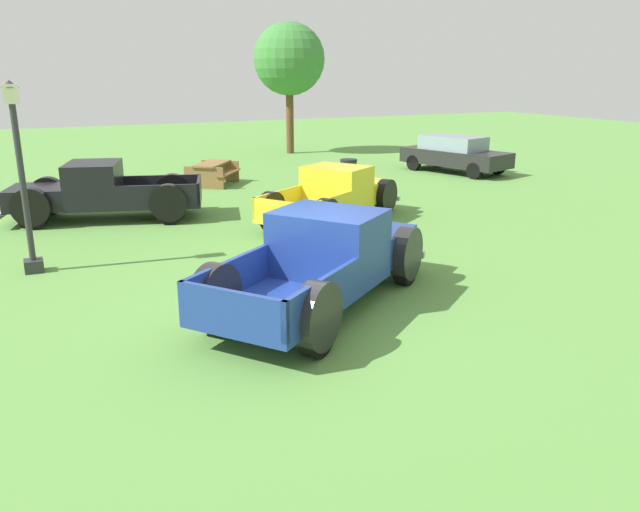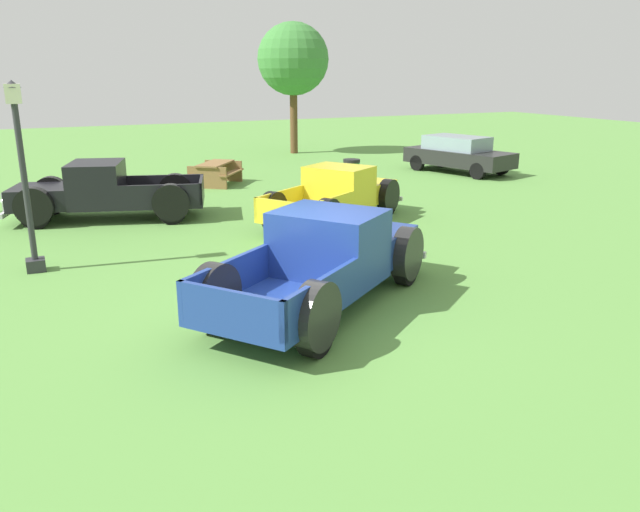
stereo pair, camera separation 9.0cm
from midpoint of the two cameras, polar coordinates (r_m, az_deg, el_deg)
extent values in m
plane|color=#5B9342|center=(10.52, -1.27, -5.26)|extent=(80.00, 80.00, 0.00)
cube|color=navy|center=(12.16, 4.24, 1.16)|extent=(2.22, 2.23, 0.58)
cube|color=silver|center=(12.88, 5.73, 2.00)|extent=(0.91, 1.20, 0.49)
sphere|color=silver|center=(13.11, 3.11, 2.44)|extent=(0.21, 0.21, 0.21)
sphere|color=silver|center=(12.63, 8.37, 1.75)|extent=(0.21, 0.21, 0.21)
cube|color=navy|center=(10.79, 1.04, 0.96)|extent=(2.15, 2.23, 1.21)
cube|color=#8C9EA8|center=(11.28, 2.55, 3.04)|extent=(0.94, 1.25, 0.53)
cube|color=navy|center=(9.49, -3.99, -4.82)|extent=(2.83, 2.73, 0.11)
cube|color=navy|center=(9.83, -8.17, -2.07)|extent=(1.83, 1.38, 0.58)
cube|color=navy|center=(8.97, 0.51, -3.72)|extent=(1.83, 1.38, 0.58)
cube|color=navy|center=(8.55, -7.86, -4.93)|extent=(1.11, 1.47, 0.58)
cylinder|color=black|center=(12.61, 0.54, 0.40)|extent=(0.78, 0.66, 0.80)
cylinder|color=#B7B7BC|center=(12.61, 0.50, 0.41)|extent=(0.41, 0.39, 0.32)
cylinder|color=black|center=(12.56, 0.55, 1.29)|extent=(0.99, 0.84, 1.01)
cylinder|color=black|center=(11.92, 8.09, -0.73)|extent=(0.78, 0.66, 0.80)
cylinder|color=#B7B7BC|center=(11.92, 8.13, -0.73)|extent=(0.41, 0.39, 0.32)
cylinder|color=black|center=(11.86, 8.13, 0.21)|extent=(0.99, 0.84, 1.01)
cylinder|color=black|center=(9.79, -9.21, -4.65)|extent=(0.78, 0.66, 0.80)
cylinder|color=#B7B7BC|center=(9.80, -9.26, -4.64)|extent=(0.41, 0.39, 0.32)
cylinder|color=black|center=(9.72, -9.27, -3.54)|extent=(0.99, 0.84, 1.01)
cylinder|color=black|center=(8.88, -0.03, -6.68)|extent=(0.78, 0.66, 0.80)
cylinder|color=#B7B7BC|center=(8.88, 0.03, -6.69)|extent=(0.41, 0.39, 0.32)
cylinder|color=black|center=(8.81, -0.03, -5.47)|extent=(0.99, 0.84, 1.01)
cube|color=silver|center=(13.00, 5.76, 0.63)|extent=(1.23, 1.61, 0.13)
cube|color=black|center=(18.32, -23.73, 4.94)|extent=(1.90, 1.91, 0.56)
cube|color=silver|center=(18.54, -26.06, 4.78)|extent=(0.45, 1.35, 0.47)
sphere|color=silver|center=(17.95, -26.57, 4.47)|extent=(0.20, 0.20, 0.20)
sphere|color=silver|center=(19.11, -25.49, 5.24)|extent=(0.20, 0.20, 0.20)
cube|color=black|center=(17.95, -19.44, 6.18)|extent=(1.75, 2.00, 1.17)
cube|color=#8C9EA8|center=(18.03, -21.46, 6.85)|extent=(0.46, 1.42, 0.51)
cube|color=black|center=(17.80, -13.80, 4.81)|extent=(2.53, 2.24, 0.10)
cube|color=black|center=(16.95, -14.10, 5.36)|extent=(2.07, 0.69, 0.56)
cube|color=black|center=(18.53, -13.67, 6.31)|extent=(2.07, 0.69, 0.56)
cube|color=black|center=(17.67, -10.55, 6.02)|extent=(0.56, 1.65, 0.56)
cylinder|color=black|center=(17.57, -24.31, 3.50)|extent=(0.80, 0.43, 0.77)
cylinder|color=#B7B7BC|center=(17.56, -24.32, 3.49)|extent=(0.37, 0.32, 0.31)
cylinder|color=black|center=(17.53, -24.38, 4.12)|extent=(1.02, 0.55, 0.98)
cylinder|color=black|center=(19.18, -23.01, 4.64)|extent=(0.80, 0.43, 0.77)
cylinder|color=#B7B7BC|center=(19.19, -23.00, 4.64)|extent=(0.37, 0.32, 0.31)
cylinder|color=black|center=(19.15, -23.07, 5.21)|extent=(1.02, 0.55, 0.98)
cylinder|color=black|center=(16.95, -13.17, 4.11)|extent=(0.80, 0.43, 0.77)
cylinder|color=#B7B7BC|center=(16.94, -13.17, 4.11)|extent=(0.37, 0.32, 0.31)
cylinder|color=black|center=(16.91, -13.21, 4.76)|extent=(1.02, 0.55, 0.98)
cylinder|color=black|center=(18.62, -12.80, 5.22)|extent=(0.80, 0.43, 0.77)
cylinder|color=#B7B7BC|center=(18.63, -12.79, 5.23)|extent=(0.37, 0.32, 0.31)
cylinder|color=black|center=(18.59, -12.83, 5.81)|extent=(1.02, 0.55, 0.98)
cube|color=silver|center=(18.61, -26.06, 3.82)|extent=(0.63, 1.80, 0.12)
cube|color=yellow|center=(18.01, 4.06, 6.00)|extent=(2.00, 2.00, 0.53)
cube|color=silver|center=(18.65, 5.15, 6.34)|extent=(0.75, 1.14, 0.44)
sphere|color=silver|center=(18.90, 3.54, 6.59)|extent=(0.19, 0.19, 0.19)
sphere|color=silver|center=(18.38, 6.74, 6.22)|extent=(0.19, 0.19, 0.19)
cube|color=yellow|center=(16.81, 1.88, 6.27)|extent=(1.91, 2.02, 1.10)
cube|color=#8C9EA8|center=(17.26, 2.89, 7.35)|extent=(0.78, 1.19, 0.49)
cube|color=yellow|center=(15.55, -1.20, 3.55)|extent=(2.56, 2.43, 0.10)
cube|color=yellow|center=(15.91, -3.50, 4.97)|extent=(1.74, 1.15, 0.53)
cube|color=yellow|center=(15.09, 1.22, 4.36)|extent=(1.74, 1.15, 0.53)
cube|color=yellow|center=(14.71, -3.29, 4.01)|extent=(0.92, 1.39, 0.53)
cylinder|color=black|center=(18.45, 1.83, 5.45)|extent=(0.73, 0.57, 0.73)
cylinder|color=#B7B7BC|center=(18.45, 1.81, 5.46)|extent=(0.37, 0.35, 0.29)
cylinder|color=black|center=(18.41, 1.84, 6.01)|extent=(0.92, 0.72, 0.92)
cylinder|color=black|center=(17.70, 6.34, 4.89)|extent=(0.73, 0.57, 0.73)
cylinder|color=#B7B7BC|center=(17.69, 6.37, 4.88)|extent=(0.37, 0.35, 0.29)
cylinder|color=black|center=(17.66, 6.36, 5.47)|extent=(0.92, 0.72, 0.92)
cylinder|color=black|center=(15.82, -4.11, 3.56)|extent=(0.73, 0.57, 0.73)
cylinder|color=#B7B7BC|center=(15.83, -4.14, 3.56)|extent=(0.37, 0.35, 0.29)
cylinder|color=black|center=(15.78, -4.13, 4.21)|extent=(0.92, 0.72, 0.92)
cylinder|color=black|center=(14.95, 0.87, 2.83)|extent=(0.73, 0.57, 0.73)
cylinder|color=#B7B7BC|center=(14.94, 0.91, 2.82)|extent=(0.37, 0.35, 0.29)
cylinder|color=black|center=(14.90, 0.88, 3.51)|extent=(0.92, 0.72, 0.92)
cube|color=silver|center=(18.74, 5.18, 5.45)|extent=(1.02, 1.53, 0.12)
cube|color=black|center=(25.64, 12.59, 8.72)|extent=(2.89, 4.58, 0.58)
cube|color=#7F939E|center=(25.66, 12.40, 9.99)|extent=(2.08, 2.70, 0.53)
cylinder|color=black|center=(25.52, 16.22, 7.77)|extent=(0.36, 0.65, 0.62)
cylinder|color=black|center=(24.24, 14.24, 7.49)|extent=(0.36, 0.65, 0.62)
cylinder|color=black|center=(27.15, 11.03, 8.61)|extent=(0.36, 0.65, 0.62)
cylinder|color=black|center=(25.95, 8.93, 8.36)|extent=(0.36, 0.65, 0.62)
cube|color=#2D2D33|center=(13.90, -24.21, -0.74)|extent=(0.36, 0.36, 0.25)
cylinder|color=#2D2D33|center=(13.54, -25.03, 5.94)|extent=(0.12, 0.12, 3.05)
cube|color=#F2EACC|center=(13.38, -25.93, 13.11)|extent=(0.28, 0.28, 0.36)
cone|color=#2D2D33|center=(13.38, -26.02, 13.87)|extent=(0.32, 0.32, 0.14)
cube|color=olive|center=(22.61, -9.38, 8.28)|extent=(1.73, 1.92, 0.06)
cube|color=olive|center=(22.88, -10.76, 7.55)|extent=(1.31, 1.60, 0.05)
cube|color=olive|center=(22.44, -7.91, 7.51)|extent=(1.31, 1.60, 0.05)
cube|color=olive|center=(23.40, -8.63, 7.66)|extent=(1.16, 0.91, 0.75)
cube|color=olive|center=(21.93, -10.10, 7.01)|extent=(1.16, 0.91, 0.75)
cylinder|color=#2D6B2D|center=(22.02, 2.98, 7.41)|extent=(0.56, 0.56, 0.85)
cylinder|color=black|center=(21.95, 3.00, 8.63)|extent=(0.59, 0.59, 0.10)
cylinder|color=brown|center=(31.07, -2.31, 12.20)|extent=(0.36, 0.36, 3.15)
sphere|color=#3D7F38|center=(30.98, -2.37, 17.44)|extent=(3.37, 3.37, 3.37)
camera|label=1|loc=(0.05, -89.76, 0.07)|focal=35.26mm
camera|label=2|loc=(0.05, 90.24, -0.07)|focal=35.26mm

